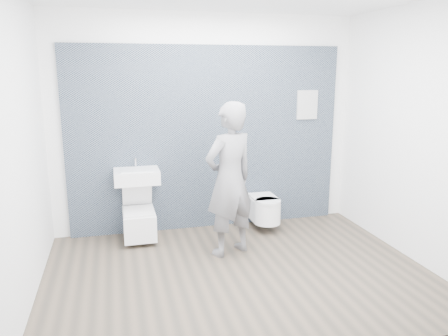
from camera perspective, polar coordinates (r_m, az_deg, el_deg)
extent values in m
plane|color=brown|center=(4.75, 1.85, -13.43)|extent=(4.00, 4.00, 0.00)
plane|color=white|center=(5.76, -2.24, 5.81)|extent=(4.00, 0.00, 4.00)
plane|color=white|center=(2.94, 10.23, -1.19)|extent=(4.00, 0.00, 4.00)
plane|color=white|center=(4.23, -25.05, 2.05)|extent=(0.00, 3.00, 3.00)
plane|color=white|center=(5.24, 23.51, 4.06)|extent=(0.00, 3.00, 3.00)
cube|color=black|center=(6.06, -2.06, -7.47)|extent=(3.60, 0.06, 2.40)
cube|color=white|center=(5.49, -11.33, -1.07)|extent=(0.55, 0.41, 0.16)
cube|color=silver|center=(5.45, -11.35, -0.31)|extent=(0.38, 0.27, 0.03)
cylinder|color=silver|center=(5.59, -11.48, 0.78)|extent=(0.02, 0.02, 0.14)
cylinder|color=silver|center=(5.53, -11.48, 1.27)|extent=(0.02, 0.09, 0.02)
cylinder|color=silver|center=(5.70, -11.38, -1.97)|extent=(0.04, 0.04, 0.11)
cube|color=white|center=(5.58, -11.02, -7.14)|extent=(0.39, 0.56, 0.33)
cylinder|color=silver|center=(5.50, -11.06, -5.83)|extent=(0.28, 0.28, 0.03)
cube|color=white|center=(5.49, -11.07, -5.57)|extent=(0.37, 0.45, 0.02)
cube|color=white|center=(5.61, -11.28, -3.02)|extent=(0.37, 0.18, 0.38)
cube|color=silver|center=(5.86, -11.12, -7.46)|extent=(0.10, 0.06, 0.08)
cube|color=white|center=(5.95, 5.02, -5.19)|extent=(0.35, 0.40, 0.29)
cylinder|color=white|center=(5.77, 5.69, -5.79)|extent=(0.35, 0.35, 0.29)
cube|color=white|center=(5.87, 5.14, -3.80)|extent=(0.33, 0.39, 0.03)
cylinder|color=white|center=(5.70, 5.79, -4.33)|extent=(0.33, 0.33, 0.03)
cube|color=silver|center=(6.13, 4.46, -5.64)|extent=(0.10, 0.06, 0.08)
cube|color=white|center=(6.44, 10.21, -6.43)|extent=(0.29, 0.03, 0.39)
imported|color=slate|center=(4.92, 0.73, -1.55)|extent=(0.76, 0.64, 1.76)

